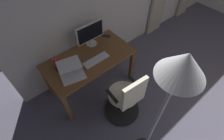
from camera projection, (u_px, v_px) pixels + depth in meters
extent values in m
cube|color=brown|center=(89.00, 59.00, 2.60)|extent=(1.38, 0.72, 0.04)
cube|color=brown|center=(131.00, 66.00, 2.99)|extent=(0.06, 0.06, 0.70)
cube|color=brown|center=(68.00, 109.00, 2.46)|extent=(0.06, 0.06, 0.70)
cube|color=brown|center=(109.00, 47.00, 3.31)|extent=(0.06, 0.06, 0.70)
cube|color=brown|center=(48.00, 82.00, 2.77)|extent=(0.06, 0.06, 0.70)
cylinder|color=black|center=(122.00, 109.00, 2.79)|extent=(0.56, 0.56, 0.02)
sphere|color=black|center=(134.00, 102.00, 2.90)|extent=(0.05, 0.05, 0.05)
sphere|color=black|center=(117.00, 97.00, 2.96)|extent=(0.05, 0.05, 0.05)
sphere|color=black|center=(106.00, 110.00, 2.81)|extent=(0.05, 0.05, 0.05)
sphere|color=black|center=(117.00, 124.00, 2.65)|extent=(0.05, 0.05, 0.05)
sphere|color=black|center=(135.00, 119.00, 2.70)|extent=(0.05, 0.05, 0.05)
cylinder|color=black|center=(122.00, 103.00, 2.62)|extent=(0.06, 0.06, 0.44)
cylinder|color=beige|center=(123.00, 94.00, 2.43)|extent=(0.48, 0.48, 0.05)
cube|color=beige|center=(134.00, 94.00, 2.13)|extent=(0.38, 0.08, 0.47)
cube|color=black|center=(112.00, 96.00, 2.26)|extent=(0.06, 0.24, 0.03)
cube|color=black|center=(135.00, 82.00, 2.41)|extent=(0.06, 0.24, 0.03)
cylinder|color=silver|center=(92.00, 43.00, 2.79)|extent=(0.18, 0.18, 0.01)
cylinder|color=silver|center=(91.00, 41.00, 2.76)|extent=(0.04, 0.04, 0.07)
cube|color=silver|center=(90.00, 32.00, 2.62)|extent=(0.49, 0.03, 0.30)
cube|color=black|center=(91.00, 32.00, 2.61)|extent=(0.45, 0.01, 0.27)
cube|color=silver|center=(96.00, 60.00, 2.54)|extent=(0.42, 0.13, 0.02)
cube|color=silver|center=(73.00, 76.00, 2.34)|extent=(0.37, 0.30, 0.02)
cube|color=silver|center=(69.00, 65.00, 2.31)|extent=(0.37, 0.30, 0.04)
ellipsoid|color=#232328|center=(57.00, 69.00, 2.42)|extent=(0.06, 0.10, 0.04)
cube|color=#232328|center=(106.00, 36.00, 2.92)|extent=(0.14, 0.16, 0.01)
cylinder|color=#CC3D33|center=(56.00, 61.00, 2.47)|extent=(0.08, 0.08, 0.11)
torus|color=#CC3D33|center=(53.00, 62.00, 2.44)|extent=(0.07, 0.01, 0.07)
cylinder|color=#A5A5A8|center=(155.00, 125.00, 1.79)|extent=(0.03, 0.03, 1.70)
cone|color=white|center=(184.00, 65.00, 1.06)|extent=(0.35, 0.35, 0.21)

